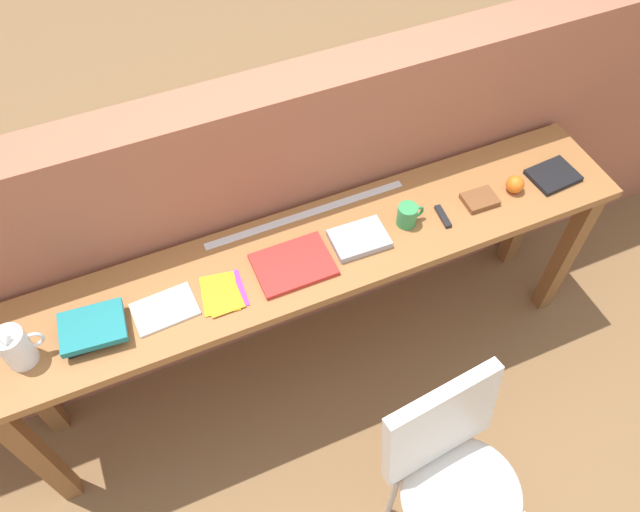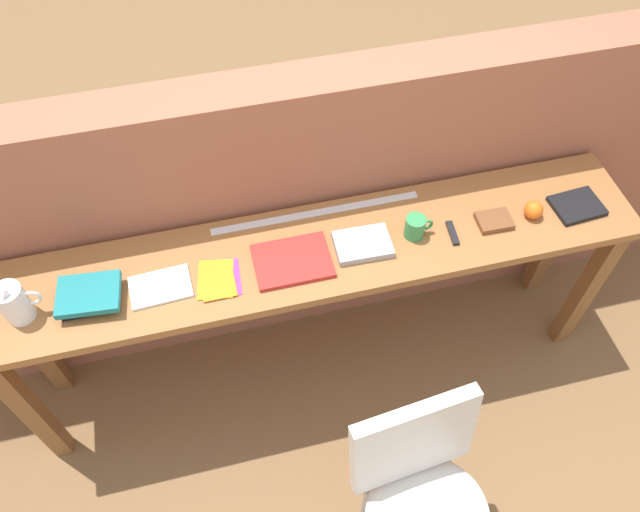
{
  "view_description": "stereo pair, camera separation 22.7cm",
  "coord_description": "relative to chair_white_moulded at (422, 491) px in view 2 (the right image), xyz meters",
  "views": [
    {
      "loc": [
        -0.54,
        -1.0,
        2.72
      ],
      "look_at": [
        0.0,
        0.25,
        0.9
      ],
      "focal_mm": 35.0,
      "sensor_mm": 36.0,
      "label": 1
    },
    {
      "loc": [
        -0.32,
        -1.07,
        2.72
      ],
      "look_at": [
        0.0,
        0.25,
        0.9
      ],
      "focal_mm": 35.0,
      "sensor_mm": 36.0,
      "label": 2
    }
  ],
  "objects": [
    {
      "name": "ground_plane",
      "position": [
        -0.17,
        0.54,
        -0.53
      ],
      "size": [
        40.0,
        40.0,
        0.0
      ],
      "primitive_type": "plane",
      "color": "brown"
    },
    {
      "name": "brick_wall_back",
      "position": [
        -0.17,
        1.18,
        0.17
      ],
      "size": [
        6.0,
        0.2,
        1.39
      ],
      "primitive_type": "cube",
      "color": "#9E5B42",
      "rests_on": "ground"
    },
    {
      "name": "sideboard",
      "position": [
        -0.17,
        0.84,
        0.21
      ],
      "size": [
        2.5,
        0.44,
        0.88
      ],
      "color": "#996033",
      "rests_on": "ground"
    },
    {
      "name": "chair_white_moulded",
      "position": [
        0.0,
        0.0,
        0.0
      ],
      "size": [
        0.48,
        0.5,
        0.89
      ],
      "color": "silver",
      "rests_on": "ground"
    },
    {
      "name": "pitcher_white",
      "position": [
        -1.22,
        0.8,
        0.43
      ],
      "size": [
        0.14,
        0.1,
        0.18
      ],
      "color": "white",
      "rests_on": "sideboard"
    },
    {
      "name": "book_stack_leftmost",
      "position": [
        -0.99,
        0.81,
        0.38
      ],
      "size": [
        0.23,
        0.18,
        0.06
      ],
      "color": "black",
      "rests_on": "sideboard"
    },
    {
      "name": "magazine_cycling",
      "position": [
        -0.75,
        0.8,
        0.36
      ],
      "size": [
        0.22,
        0.15,
        0.01
      ],
      "primitive_type": "cube",
      "rotation": [
        0.0,
        0.0,
        0.06
      ],
      "color": "white",
      "rests_on": "sideboard"
    },
    {
      "name": "pamphlet_pile_colourful",
      "position": [
        -0.54,
        0.79,
        0.36
      ],
      "size": [
        0.17,
        0.19,
        0.01
      ],
      "color": "purple",
      "rests_on": "sideboard"
    },
    {
      "name": "book_open_centre",
      "position": [
        -0.27,
        0.8,
        0.36
      ],
      "size": [
        0.28,
        0.21,
        0.02
      ],
      "primitive_type": "cube",
      "rotation": [
        0.0,
        0.0,
        0.0
      ],
      "color": "red",
      "rests_on": "sideboard"
    },
    {
      "name": "book_grey_hardcover",
      "position": [
        -0.0,
        0.81,
        0.37
      ],
      "size": [
        0.21,
        0.16,
        0.03
      ],
      "primitive_type": "cube",
      "rotation": [
        0.0,
        0.0,
        -0.03
      ],
      "color": "#9E9EA3",
      "rests_on": "sideboard"
    },
    {
      "name": "mug",
      "position": [
        0.21,
        0.82,
        0.4
      ],
      "size": [
        0.11,
        0.08,
        0.09
      ],
      "color": "#338C4C",
      "rests_on": "sideboard"
    },
    {
      "name": "multitool_folded",
      "position": [
        0.35,
        0.79,
        0.36
      ],
      "size": [
        0.03,
        0.11,
        0.02
      ],
      "primitive_type": "cube",
      "rotation": [
        0.0,
        0.0,
        -0.09
      ],
      "color": "black",
      "rests_on": "sideboard"
    },
    {
      "name": "leather_journal_brown",
      "position": [
        0.52,
        0.8,
        0.37
      ],
      "size": [
        0.13,
        0.1,
        0.02
      ],
      "primitive_type": "cube",
      "rotation": [
        0.0,
        0.0,
        -0.03
      ],
      "color": "brown",
      "rests_on": "sideboard"
    },
    {
      "name": "sports_ball_small",
      "position": [
        0.68,
        0.8,
        0.39
      ],
      "size": [
        0.07,
        0.07,
        0.07
      ],
      "primitive_type": "sphere",
      "color": "orange",
      "rests_on": "sideboard"
    },
    {
      "name": "book_repair_rightmost",
      "position": [
        0.87,
        0.8,
        0.36
      ],
      "size": [
        0.2,
        0.16,
        0.02
      ],
      "primitive_type": "cube",
      "rotation": [
        0.0,
        0.0,
        0.07
      ],
      "color": "black",
      "rests_on": "sideboard"
    },
    {
      "name": "ruler_metal_back_edge",
      "position": [
        -0.13,
        1.01,
        0.35
      ],
      "size": [
        0.82,
        0.03,
        0.0
      ],
      "primitive_type": "cube",
      "color": "silver",
      "rests_on": "sideboard"
    }
  ]
}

